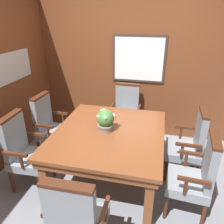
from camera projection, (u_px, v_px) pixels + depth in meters
The scene contains 10 objects.
ground_plane at pixel (109, 187), 2.90m from camera, with size 14.00×14.00×0.00m, color gray.
wall_back at pixel (131, 68), 3.82m from camera, with size 7.20×0.08×2.45m.
dining_table at pixel (109, 137), 2.80m from camera, with size 1.36×1.53×0.75m.
chair_left_near at pixel (24, 150), 2.76m from camera, with size 0.47×0.51×1.00m.
chair_head_near at pixel (76, 219), 1.83m from camera, with size 0.51×0.46×1.00m.
chair_left_far at pixel (50, 125), 3.39m from camera, with size 0.47×0.51×1.00m.
chair_right_near at pixel (197, 175), 2.34m from camera, with size 0.48×0.53×1.00m.
chair_right_far at pixel (190, 143), 2.91m from camera, with size 0.46×0.51×1.00m.
chair_head_far at pixel (126, 111), 3.85m from camera, with size 0.51×0.47×1.00m.
potted_plant at pixel (106, 120), 2.73m from camera, with size 0.23×0.24×0.28m.
Camera 1 is at (0.54, -2.16, 2.11)m, focal length 35.00 mm.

